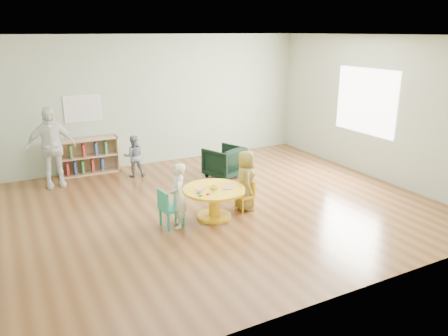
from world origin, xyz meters
name	(u,v)px	position (x,y,z in m)	size (l,w,h in m)	color
room	(220,95)	(0.01, 0.00, 1.89)	(7.10, 7.00, 2.80)	brown
activity_table	(214,198)	(-0.30, -0.39, 0.34)	(0.99, 0.99, 0.54)	yellow
kid_chair_left	(169,207)	(-1.06, -0.40, 0.32)	(0.36, 0.36, 0.60)	#1B987B
kid_chair_right	(246,194)	(0.32, -0.35, 0.27)	(0.29, 0.29, 0.50)	yellow
bookshelf	(88,157)	(-1.61, 2.86, 0.37)	(1.20, 0.30, 0.75)	tan
alphabet_poster	(83,109)	(-1.60, 2.98, 1.35)	(0.74, 0.01, 0.54)	white
armchair	(224,162)	(0.80, 1.35, 0.31)	(0.67, 0.69, 0.63)	black
child_left	(178,196)	(-0.93, -0.45, 0.50)	(0.37, 0.24, 1.01)	silver
child_right	(246,180)	(0.33, -0.32, 0.51)	(0.49, 0.32, 1.01)	yellow
toddler	(134,156)	(-0.82, 2.22, 0.43)	(0.42, 0.33, 0.86)	#18203C
adult_caretaker	(51,147)	(-2.35, 2.36, 0.77)	(0.91, 0.38, 1.54)	white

